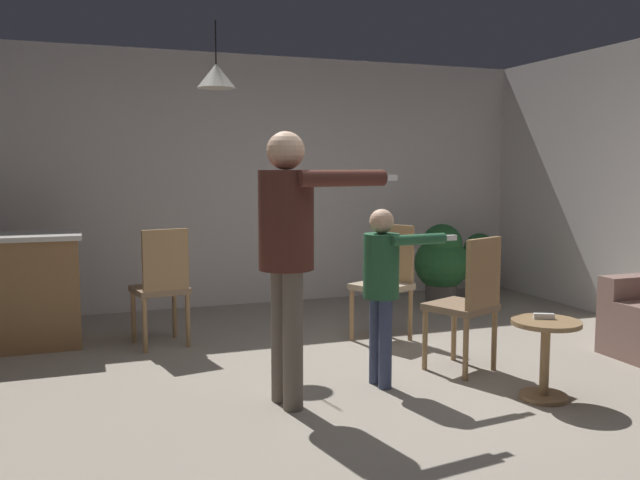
{
  "coord_description": "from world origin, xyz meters",
  "views": [
    {
      "loc": [
        -1.84,
        -3.92,
        1.49
      ],
      "look_at": [
        -0.28,
        0.35,
        1.0
      ],
      "focal_mm": 37.35,
      "sensor_mm": 36.0,
      "label": 1
    }
  ],
  "objects_px": {
    "kitchen_counter": "(3,291)",
    "potted_plant_corner": "(442,261)",
    "person_adult": "(288,238)",
    "dining_chair_by_counter": "(162,283)",
    "side_table_by_couch": "(545,350)",
    "person_child": "(383,277)",
    "potted_plant_by_wall": "(479,262)",
    "spare_remote_on_table": "(544,316)",
    "dining_chair_centre_back": "(387,277)",
    "dining_chair_near_wall": "(469,299)"
  },
  "relations": [
    {
      "from": "dining_chair_centre_back",
      "to": "potted_plant_by_wall",
      "type": "xyz_separation_m",
      "value": [
        1.82,
        1.32,
        -0.13
      ]
    },
    {
      "from": "person_child",
      "to": "potted_plant_by_wall",
      "type": "distance_m",
      "value": 3.45
    },
    {
      "from": "dining_chair_centre_back",
      "to": "potted_plant_corner",
      "type": "height_order",
      "value": "dining_chair_centre_back"
    },
    {
      "from": "potted_plant_corner",
      "to": "potted_plant_by_wall",
      "type": "xyz_separation_m",
      "value": [
        0.65,
        0.27,
        -0.08
      ]
    },
    {
      "from": "dining_chair_by_counter",
      "to": "potted_plant_corner",
      "type": "distance_m",
      "value": 3.11
    },
    {
      "from": "dining_chair_centre_back",
      "to": "potted_plant_corner",
      "type": "relative_size",
      "value": 1.12
    },
    {
      "from": "potted_plant_corner",
      "to": "potted_plant_by_wall",
      "type": "relative_size",
      "value": 1.2
    },
    {
      "from": "dining_chair_by_counter",
      "to": "spare_remote_on_table",
      "type": "height_order",
      "value": "dining_chair_by_counter"
    },
    {
      "from": "dining_chair_by_counter",
      "to": "dining_chair_centre_back",
      "type": "height_order",
      "value": "same"
    },
    {
      "from": "side_table_by_couch",
      "to": "person_child",
      "type": "xyz_separation_m",
      "value": [
        -0.87,
        0.61,
        0.43
      ]
    },
    {
      "from": "person_adult",
      "to": "dining_chair_by_counter",
      "type": "xyz_separation_m",
      "value": [
        -0.58,
        1.67,
        -0.52
      ]
    },
    {
      "from": "side_table_by_couch",
      "to": "dining_chair_by_counter",
      "type": "relative_size",
      "value": 0.52
    },
    {
      "from": "kitchen_counter",
      "to": "person_adult",
      "type": "bearing_deg",
      "value": -48.85
    },
    {
      "from": "person_adult",
      "to": "dining_chair_near_wall",
      "type": "relative_size",
      "value": 1.72
    },
    {
      "from": "dining_chair_by_counter",
      "to": "dining_chair_near_wall",
      "type": "distance_m",
      "value": 2.5
    },
    {
      "from": "person_adult",
      "to": "spare_remote_on_table",
      "type": "height_order",
      "value": "person_adult"
    },
    {
      "from": "side_table_by_couch",
      "to": "dining_chair_near_wall",
      "type": "relative_size",
      "value": 0.52
    },
    {
      "from": "potted_plant_by_wall",
      "to": "person_child",
      "type": "bearing_deg",
      "value": -134.32
    },
    {
      "from": "person_adult",
      "to": "person_child",
      "type": "height_order",
      "value": "person_adult"
    },
    {
      "from": "person_child",
      "to": "potted_plant_by_wall",
      "type": "relative_size",
      "value": 1.63
    },
    {
      "from": "potted_plant_corner",
      "to": "side_table_by_couch",
      "type": "bearing_deg",
      "value": -107.31
    },
    {
      "from": "kitchen_counter",
      "to": "spare_remote_on_table",
      "type": "height_order",
      "value": "kitchen_counter"
    },
    {
      "from": "dining_chair_near_wall",
      "to": "spare_remote_on_table",
      "type": "relative_size",
      "value": 7.69
    },
    {
      "from": "side_table_by_couch",
      "to": "person_adult",
      "type": "xyz_separation_m",
      "value": [
        -1.58,
        0.47,
        0.74
      ]
    },
    {
      "from": "side_table_by_couch",
      "to": "dining_chair_centre_back",
      "type": "bearing_deg",
      "value": 99.66
    },
    {
      "from": "person_adult",
      "to": "dining_chair_centre_back",
      "type": "xyz_separation_m",
      "value": [
        1.29,
        1.26,
        -0.52
      ]
    },
    {
      "from": "spare_remote_on_table",
      "to": "side_table_by_couch",
      "type": "bearing_deg",
      "value": -106.35
    },
    {
      "from": "side_table_by_couch",
      "to": "potted_plant_by_wall",
      "type": "height_order",
      "value": "potted_plant_by_wall"
    },
    {
      "from": "dining_chair_near_wall",
      "to": "dining_chair_centre_back",
      "type": "relative_size",
      "value": 1.0
    },
    {
      "from": "potted_plant_corner",
      "to": "dining_chair_near_wall",
      "type": "bearing_deg",
      "value": -115.62
    },
    {
      "from": "kitchen_counter",
      "to": "person_adult",
      "type": "distance_m",
      "value": 2.84
    },
    {
      "from": "kitchen_counter",
      "to": "spare_remote_on_table",
      "type": "bearing_deg",
      "value": -36.38
    },
    {
      "from": "kitchen_counter",
      "to": "dining_chair_centre_back",
      "type": "height_order",
      "value": "dining_chair_centre_back"
    },
    {
      "from": "potted_plant_corner",
      "to": "dining_chair_centre_back",
      "type": "bearing_deg",
      "value": -137.74
    },
    {
      "from": "dining_chair_near_wall",
      "to": "potted_plant_by_wall",
      "type": "xyz_separation_m",
      "value": [
        1.67,
        2.4,
        -0.13
      ]
    },
    {
      "from": "dining_chair_by_counter",
      "to": "dining_chair_near_wall",
      "type": "relative_size",
      "value": 1.0
    },
    {
      "from": "spare_remote_on_table",
      "to": "person_child",
      "type": "bearing_deg",
      "value": 147.42
    },
    {
      "from": "person_adult",
      "to": "dining_chair_near_wall",
      "type": "xyz_separation_m",
      "value": [
        1.43,
        0.19,
        -0.52
      ]
    },
    {
      "from": "dining_chair_near_wall",
      "to": "spare_remote_on_table",
      "type": "bearing_deg",
      "value": -98.19
    },
    {
      "from": "side_table_by_couch",
      "to": "person_child",
      "type": "bearing_deg",
      "value": 145.28
    },
    {
      "from": "person_adult",
      "to": "dining_chair_near_wall",
      "type": "height_order",
      "value": "person_adult"
    },
    {
      "from": "dining_chair_near_wall",
      "to": "potted_plant_corner",
      "type": "xyz_separation_m",
      "value": [
        1.02,
        2.13,
        -0.05
      ]
    },
    {
      "from": "person_adult",
      "to": "spare_remote_on_table",
      "type": "bearing_deg",
      "value": 67.34
    },
    {
      "from": "person_adult",
      "to": "potted_plant_corner",
      "type": "relative_size",
      "value": 1.92
    },
    {
      "from": "potted_plant_by_wall",
      "to": "potted_plant_corner",
      "type": "bearing_deg",
      "value": -157.85
    },
    {
      "from": "side_table_by_couch",
      "to": "spare_remote_on_table",
      "type": "height_order",
      "value": "spare_remote_on_table"
    },
    {
      "from": "kitchen_counter",
      "to": "dining_chair_by_counter",
      "type": "xyz_separation_m",
      "value": [
        1.24,
        -0.42,
        0.07
      ]
    },
    {
      "from": "dining_chair_by_counter",
      "to": "potted_plant_corner",
      "type": "xyz_separation_m",
      "value": [
        3.04,
        0.66,
        -0.05
      ]
    },
    {
      "from": "kitchen_counter",
      "to": "potted_plant_by_wall",
      "type": "distance_m",
      "value": 4.96
    },
    {
      "from": "kitchen_counter",
      "to": "potted_plant_corner",
      "type": "distance_m",
      "value": 4.29
    }
  ]
}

